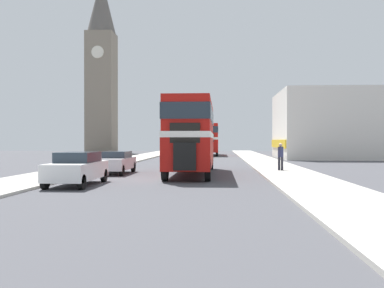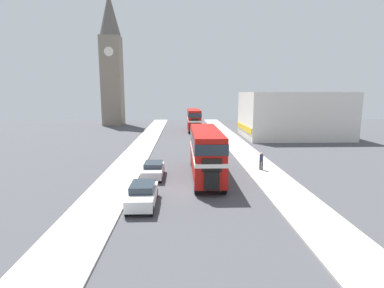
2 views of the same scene
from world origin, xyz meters
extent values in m
plane|color=#47474C|center=(0.00, 0.00, 0.00)|extent=(120.00, 120.00, 0.00)
cube|color=#B7B2A8|center=(6.75, 0.00, 0.06)|extent=(3.50, 120.00, 0.12)
cube|color=#B7B2A8|center=(-6.75, 0.00, 0.06)|extent=(3.50, 120.00, 0.12)
cube|color=#B2140F|center=(0.96, 3.82, 1.35)|extent=(2.41, 10.64, 1.66)
cube|color=white|center=(0.96, 3.82, 2.33)|extent=(2.44, 10.69, 0.30)
cube|color=#B2140F|center=(0.96, 3.82, 3.38)|extent=(2.37, 10.43, 1.81)
cube|color=#232D38|center=(0.96, 3.82, 3.47)|extent=(2.44, 10.54, 0.81)
cube|color=black|center=(0.96, -1.60, 1.27)|extent=(1.09, 0.20, 1.33)
cube|color=black|center=(0.96, -1.46, 2.39)|extent=(1.45, 0.12, 0.96)
cylinder|color=black|center=(-0.11, -0.63, 0.55)|extent=(0.28, 1.10, 1.10)
cylinder|color=black|center=(2.02, -0.63, 0.55)|extent=(0.28, 1.10, 1.10)
cylinder|color=black|center=(-0.11, 8.15, 0.55)|extent=(0.28, 1.10, 1.10)
cylinder|color=black|center=(2.02, 8.15, 0.55)|extent=(0.28, 1.10, 1.10)
cube|color=#B2140F|center=(1.22, 36.63, 1.34)|extent=(2.41, 10.12, 1.63)
cube|color=white|center=(1.22, 36.63, 2.30)|extent=(2.43, 10.17, 0.30)
cube|color=#B2140F|center=(1.22, 36.63, 3.33)|extent=(2.36, 9.92, 1.77)
cube|color=#232D38|center=(1.22, 36.63, 3.42)|extent=(2.43, 10.02, 0.80)
cube|color=black|center=(1.22, 31.47, 1.25)|extent=(1.08, 0.20, 1.30)
cube|color=black|center=(1.22, 31.61, 2.36)|extent=(1.44, 0.12, 0.95)
cylinder|color=black|center=(0.16, 32.45, 0.55)|extent=(0.28, 1.10, 1.10)
cylinder|color=black|center=(2.29, 32.45, 0.55)|extent=(0.28, 1.10, 1.10)
cylinder|color=black|center=(0.16, 40.70, 0.55)|extent=(0.28, 1.10, 1.10)
cylinder|color=black|center=(2.29, 40.70, 0.55)|extent=(0.28, 1.10, 1.10)
cube|color=white|center=(-3.82, -2.90, 0.66)|extent=(1.75, 4.29, 0.75)
cube|color=#232D38|center=(-3.82, -2.73, 1.27)|extent=(1.54, 2.23, 0.46)
cylinder|color=black|center=(-4.59, -4.59, 0.32)|extent=(0.20, 0.64, 0.64)
cylinder|color=black|center=(-3.04, -4.59, 0.32)|extent=(0.20, 0.64, 0.64)
cylinder|color=black|center=(-4.59, -1.20, 0.32)|extent=(0.20, 0.64, 0.64)
cylinder|color=black|center=(-3.04, -1.20, 0.32)|extent=(0.20, 0.64, 0.64)
cube|color=silver|center=(-3.72, 3.83, 0.63)|extent=(1.74, 4.14, 0.68)
cube|color=#232D38|center=(-3.72, 4.00, 1.16)|extent=(1.53, 2.15, 0.39)
cylinder|color=black|center=(-4.49, 2.21, 0.32)|extent=(0.20, 0.64, 0.64)
cylinder|color=black|center=(-2.95, 2.21, 0.32)|extent=(0.20, 0.64, 0.64)
cylinder|color=black|center=(-4.49, 5.45, 0.32)|extent=(0.20, 0.64, 0.64)
cylinder|color=black|center=(-2.95, 5.45, 0.32)|extent=(0.20, 0.64, 0.64)
cylinder|color=#282833|center=(6.41, 5.82, 0.54)|extent=(0.16, 0.16, 0.84)
cylinder|color=#282833|center=(6.60, 5.82, 0.54)|extent=(0.16, 0.16, 0.84)
cylinder|color=navy|center=(6.51, 5.82, 1.30)|extent=(0.35, 0.35, 0.67)
sphere|color=beige|center=(6.51, 5.82, 1.74)|extent=(0.23, 0.23, 0.23)
cube|color=gray|center=(-17.01, 48.29, 9.94)|extent=(4.46, 4.46, 19.89)
cone|color=#5B5651|center=(-17.01, 48.29, 24.62)|extent=(4.68, 4.68, 9.47)
cylinder|color=silver|center=(-17.01, 46.01, 16.31)|extent=(2.01, 0.10, 2.01)
cube|color=silver|center=(17.58, 27.69, 3.78)|extent=(16.38, 11.89, 7.56)
cube|color=gold|center=(9.33, 27.69, 1.66)|extent=(0.12, 11.30, 0.91)
camera|label=1|loc=(2.59, -21.77, 2.02)|focal=40.00mm
camera|label=2|loc=(-1.16, -22.13, 7.52)|focal=28.00mm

